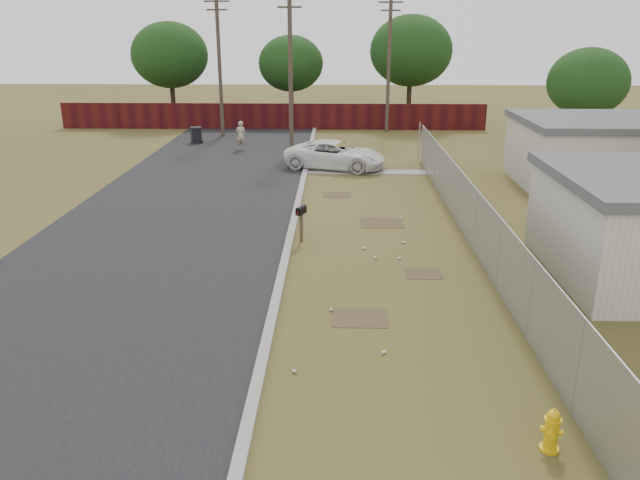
{
  "coord_description": "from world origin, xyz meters",
  "views": [
    {
      "loc": [
        -1.4,
        -19.25,
        7.01
      ],
      "look_at": [
        -1.88,
        -2.17,
        1.1
      ],
      "focal_mm": 35.0,
      "sensor_mm": 36.0,
      "label": 1
    }
  ],
  "objects_px": {
    "pedestrian": "(241,135)",
    "pickup_truck": "(336,155)",
    "mailbox": "(301,213)",
    "fire_hydrant": "(552,431)",
    "trash_bin": "(196,135)"
  },
  "relations": [
    {
      "from": "mailbox",
      "to": "pedestrian",
      "type": "distance_m",
      "value": 17.07
    },
    {
      "from": "pedestrian",
      "to": "fire_hydrant",
      "type": "bearing_deg",
      "value": 114.7
    },
    {
      "from": "fire_hydrant",
      "to": "trash_bin",
      "type": "xyz_separation_m",
      "value": [
        -12.55,
        29.5,
        0.12
      ]
    },
    {
      "from": "pickup_truck",
      "to": "pedestrian",
      "type": "distance_m",
      "value": 7.52
    },
    {
      "from": "mailbox",
      "to": "pickup_truck",
      "type": "relative_size",
      "value": 0.24
    },
    {
      "from": "pedestrian",
      "to": "pickup_truck",
      "type": "bearing_deg",
      "value": 143.93
    },
    {
      "from": "fire_hydrant",
      "to": "mailbox",
      "type": "relative_size",
      "value": 0.67
    },
    {
      "from": "pickup_truck",
      "to": "trash_bin",
      "type": "bearing_deg",
      "value": 67.63
    },
    {
      "from": "mailbox",
      "to": "pedestrian",
      "type": "bearing_deg",
      "value": 105.21
    },
    {
      "from": "fire_hydrant",
      "to": "pickup_truck",
      "type": "distance_m",
      "value": 22.75
    },
    {
      "from": "mailbox",
      "to": "trash_bin",
      "type": "height_order",
      "value": "mailbox"
    },
    {
      "from": "fire_hydrant",
      "to": "trash_bin",
      "type": "bearing_deg",
      "value": 113.04
    },
    {
      "from": "pedestrian",
      "to": "trash_bin",
      "type": "xyz_separation_m",
      "value": [
        -3.14,
        2.07,
        -0.33
      ]
    },
    {
      "from": "pickup_truck",
      "to": "trash_bin",
      "type": "xyz_separation_m",
      "value": [
        -8.74,
        7.08,
        -0.2
      ]
    },
    {
      "from": "fire_hydrant",
      "to": "mailbox",
      "type": "bearing_deg",
      "value": 114.22
    }
  ]
}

